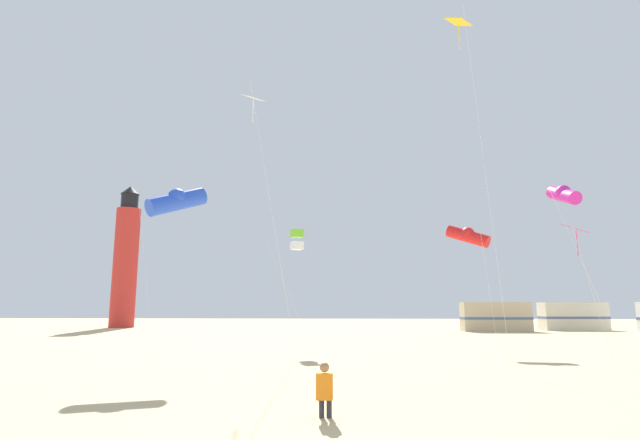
{
  "coord_description": "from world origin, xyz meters",
  "views": [
    {
      "loc": [
        0.67,
        -5.82,
        2.27
      ],
      "look_at": [
        -0.29,
        9.03,
        4.9
      ],
      "focal_mm": 27.93,
      "sensor_mm": 36.0,
      "label": 1
    }
  ],
  "objects_px": {
    "kite_diamond_gold": "(461,38)",
    "kite_box_lime": "(297,240)",
    "lighthouse_distant": "(126,260)",
    "kite_tube_magenta": "(563,194)",
    "kite_tube_blue": "(177,201)",
    "rv_van_cream": "(573,316)",
    "kite_diamond_white": "(255,109)",
    "rv_van_tan": "(495,317)",
    "kite_tube_scarlet": "(468,236)",
    "kite_diamond_rainbow": "(577,233)",
    "kite_flyer_standing": "(325,389)"
  },
  "relations": [
    {
      "from": "kite_diamond_white",
      "to": "kite_tube_blue",
      "type": "xyz_separation_m",
      "value": [
        -2.51,
        -2.61,
        -4.86
      ]
    },
    {
      "from": "kite_tube_blue",
      "to": "kite_tube_scarlet",
      "type": "bearing_deg",
      "value": 35.55
    },
    {
      "from": "lighthouse_distant",
      "to": "kite_tube_magenta",
      "type": "bearing_deg",
      "value": -39.55
    },
    {
      "from": "lighthouse_distant",
      "to": "rv_van_tan",
      "type": "distance_m",
      "value": 41.73
    },
    {
      "from": "kite_flyer_standing",
      "to": "kite_diamond_gold",
      "type": "relative_size",
      "value": 0.08
    },
    {
      "from": "kite_tube_scarlet",
      "to": "kite_diamond_white",
      "type": "distance_m",
      "value": 14.01
    },
    {
      "from": "kite_tube_magenta",
      "to": "rv_van_cream",
      "type": "height_order",
      "value": "kite_tube_magenta"
    },
    {
      "from": "kite_tube_magenta",
      "to": "kite_tube_blue",
      "type": "distance_m",
      "value": 19.33
    },
    {
      "from": "kite_tube_blue",
      "to": "rv_van_cream",
      "type": "bearing_deg",
      "value": 49.68
    },
    {
      "from": "kite_tube_magenta",
      "to": "kite_diamond_white",
      "type": "bearing_deg",
      "value": -163.88
    },
    {
      "from": "lighthouse_distant",
      "to": "kite_diamond_gold",
      "type": "bearing_deg",
      "value": -50.69
    },
    {
      "from": "kite_tube_blue",
      "to": "rv_van_cream",
      "type": "distance_m",
      "value": 45.99
    },
    {
      "from": "kite_diamond_gold",
      "to": "rv_van_cream",
      "type": "bearing_deg",
      "value": 62.48
    },
    {
      "from": "kite_flyer_standing",
      "to": "kite_tube_magenta",
      "type": "relative_size",
      "value": 0.13
    },
    {
      "from": "kite_flyer_standing",
      "to": "kite_tube_magenta",
      "type": "xyz_separation_m",
      "value": [
        11.6,
        15.27,
        7.46
      ]
    },
    {
      "from": "kite_tube_scarlet",
      "to": "kite_diamond_white",
      "type": "xyz_separation_m",
      "value": [
        -11.02,
        -7.06,
        5.0
      ]
    },
    {
      "from": "kite_tube_magenta",
      "to": "lighthouse_distant",
      "type": "xyz_separation_m",
      "value": [
        -37.78,
        31.2,
        -0.24
      ]
    },
    {
      "from": "kite_diamond_rainbow",
      "to": "rv_van_tan",
      "type": "height_order",
      "value": "kite_diamond_rainbow"
    },
    {
      "from": "kite_diamond_white",
      "to": "kite_diamond_rainbow",
      "type": "xyz_separation_m",
      "value": [
        14.03,
        0.21,
        -5.89
      ]
    },
    {
      "from": "kite_box_lime",
      "to": "lighthouse_distant",
      "type": "relative_size",
      "value": 0.4
    },
    {
      "from": "kite_diamond_gold",
      "to": "kite_box_lime",
      "type": "bearing_deg",
      "value": 130.61
    },
    {
      "from": "kite_tube_magenta",
      "to": "kite_diamond_rainbow",
      "type": "height_order",
      "value": "kite_tube_magenta"
    },
    {
      "from": "kite_tube_scarlet",
      "to": "kite_diamond_rainbow",
      "type": "bearing_deg",
      "value": -66.35
    },
    {
      "from": "kite_tube_scarlet",
      "to": "rv_van_cream",
      "type": "relative_size",
      "value": 1.07
    },
    {
      "from": "kite_diamond_white",
      "to": "lighthouse_distant",
      "type": "height_order",
      "value": "lighthouse_distant"
    },
    {
      "from": "kite_tube_scarlet",
      "to": "kite_tube_blue",
      "type": "xyz_separation_m",
      "value": [
        -13.54,
        -9.67,
        0.14
      ]
    },
    {
      "from": "kite_tube_blue",
      "to": "rv_van_tan",
      "type": "height_order",
      "value": "kite_tube_blue"
    },
    {
      "from": "rv_van_tan",
      "to": "kite_tube_magenta",
      "type": "bearing_deg",
      "value": -96.91
    },
    {
      "from": "kite_tube_magenta",
      "to": "lighthouse_distant",
      "type": "relative_size",
      "value": 0.52
    },
    {
      "from": "kite_diamond_gold",
      "to": "kite_diamond_rainbow",
      "type": "relative_size",
      "value": 2.41
    },
    {
      "from": "kite_diamond_white",
      "to": "kite_tube_blue",
      "type": "bearing_deg",
      "value": -133.91
    },
    {
      "from": "rv_van_tan",
      "to": "rv_van_cream",
      "type": "xyz_separation_m",
      "value": [
        8.76,
        3.35,
        0.0
      ]
    },
    {
      "from": "kite_tube_blue",
      "to": "lighthouse_distant",
      "type": "relative_size",
      "value": 0.43
    },
    {
      "from": "kite_tube_blue",
      "to": "kite_diamond_rainbow",
      "type": "bearing_deg",
      "value": 9.67
    },
    {
      "from": "kite_diamond_gold",
      "to": "kite_flyer_standing",
      "type": "bearing_deg",
      "value": -121.8
    },
    {
      "from": "kite_box_lime",
      "to": "kite_tube_magenta",
      "type": "bearing_deg",
      "value": -7.58
    },
    {
      "from": "kite_tube_blue",
      "to": "rv_van_cream",
      "type": "relative_size",
      "value": 1.09
    },
    {
      "from": "rv_van_tan",
      "to": "kite_tube_blue",
      "type": "bearing_deg",
      "value": -123.62
    },
    {
      "from": "kite_diamond_white",
      "to": "lighthouse_distant",
      "type": "distance_m",
      "value": 42.23
    },
    {
      "from": "kite_diamond_white",
      "to": "rv_van_tan",
      "type": "height_order",
      "value": "kite_diamond_white"
    },
    {
      "from": "lighthouse_distant",
      "to": "kite_diamond_rainbow",
      "type": "bearing_deg",
      "value": -44.24
    },
    {
      "from": "kite_diamond_gold",
      "to": "rv_van_cream",
      "type": "distance_m",
      "value": 40.96
    },
    {
      "from": "kite_flyer_standing",
      "to": "kite_diamond_white",
      "type": "distance_m",
      "value": 15.69
    },
    {
      "from": "kite_diamond_white",
      "to": "rv_van_tan",
      "type": "xyz_separation_m",
      "value": [
        18.31,
        28.89,
        -9.93
      ]
    },
    {
      "from": "kite_diamond_rainbow",
      "to": "kite_box_lime",
      "type": "bearing_deg",
      "value": 154.3
    },
    {
      "from": "kite_diamond_gold",
      "to": "rv_van_tan",
      "type": "bearing_deg",
      "value": 73.4
    },
    {
      "from": "kite_diamond_white",
      "to": "rv_van_tan",
      "type": "relative_size",
      "value": 1.88
    },
    {
      "from": "kite_flyer_standing",
      "to": "rv_van_tan",
      "type": "bearing_deg",
      "value": -110.04
    },
    {
      "from": "kite_diamond_rainbow",
      "to": "lighthouse_distant",
      "type": "relative_size",
      "value": 0.35
    },
    {
      "from": "kite_diamond_white",
      "to": "kite_tube_blue",
      "type": "distance_m",
      "value": 6.06
    }
  ]
}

